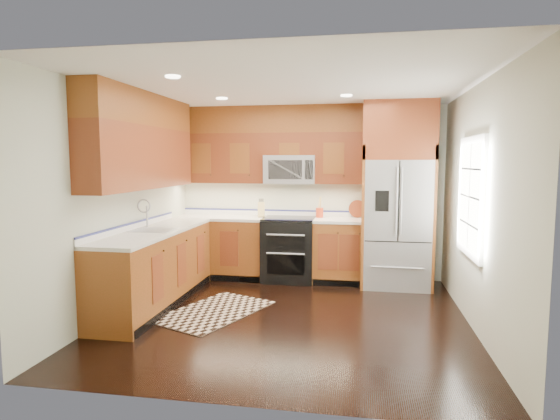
% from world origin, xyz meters
% --- Properties ---
extents(ground, '(4.00, 4.00, 0.00)m').
position_xyz_m(ground, '(0.00, 0.00, 0.00)').
color(ground, black).
rests_on(ground, ground).
extents(wall_back, '(4.00, 0.02, 2.60)m').
position_xyz_m(wall_back, '(0.00, 2.00, 1.30)').
color(wall_back, '#BABCA9').
rests_on(wall_back, ground).
extents(wall_left, '(0.02, 4.00, 2.60)m').
position_xyz_m(wall_left, '(-2.00, 0.00, 1.30)').
color(wall_left, '#BABCA9').
rests_on(wall_left, ground).
extents(wall_right, '(0.02, 4.00, 2.60)m').
position_xyz_m(wall_right, '(2.00, 0.00, 1.30)').
color(wall_right, '#BABCA9').
rests_on(wall_right, ground).
extents(window, '(0.04, 1.10, 1.30)m').
position_xyz_m(window, '(1.98, 0.20, 1.40)').
color(window, white).
rests_on(window, ground).
extents(base_cabinets, '(2.85, 3.00, 0.90)m').
position_xyz_m(base_cabinets, '(-1.23, 0.90, 0.45)').
color(base_cabinets, brown).
rests_on(base_cabinets, ground).
extents(countertop, '(2.86, 3.01, 0.04)m').
position_xyz_m(countertop, '(-1.09, 1.01, 0.92)').
color(countertop, silver).
rests_on(countertop, base_cabinets).
extents(upper_cabinets, '(2.85, 3.00, 1.15)m').
position_xyz_m(upper_cabinets, '(-1.15, 1.09, 2.02)').
color(upper_cabinets, maroon).
rests_on(upper_cabinets, ground).
extents(range, '(0.76, 0.67, 0.95)m').
position_xyz_m(range, '(-0.25, 1.67, 0.47)').
color(range, black).
rests_on(range, ground).
extents(microwave, '(0.76, 0.40, 0.42)m').
position_xyz_m(microwave, '(-0.25, 1.80, 1.66)').
color(microwave, '#B2B2B7').
rests_on(microwave, ground).
extents(refrigerator, '(0.98, 0.75, 2.60)m').
position_xyz_m(refrigerator, '(1.30, 1.63, 1.30)').
color(refrigerator, '#B2B2B7').
rests_on(refrigerator, ground).
extents(sink_faucet, '(0.54, 0.44, 0.37)m').
position_xyz_m(sink_faucet, '(-1.73, 0.23, 0.99)').
color(sink_faucet, '#B2B2B7').
rests_on(sink_faucet, countertop).
extents(rug, '(1.31, 1.61, 0.01)m').
position_xyz_m(rug, '(-0.90, 0.04, 0.01)').
color(rug, black).
rests_on(rug, ground).
extents(knife_block, '(0.12, 0.16, 0.28)m').
position_xyz_m(knife_block, '(-0.69, 1.75, 1.05)').
color(knife_block, tan).
rests_on(knife_block, countertop).
extents(utensil_crock, '(0.13, 0.13, 0.31)m').
position_xyz_m(utensil_crock, '(0.19, 1.82, 1.05)').
color(utensil_crock, '#B93316').
rests_on(utensil_crock, countertop).
extents(cutting_board, '(0.28, 0.28, 0.02)m').
position_xyz_m(cutting_board, '(0.75, 1.94, 0.95)').
color(cutting_board, maroon).
rests_on(cutting_board, countertop).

